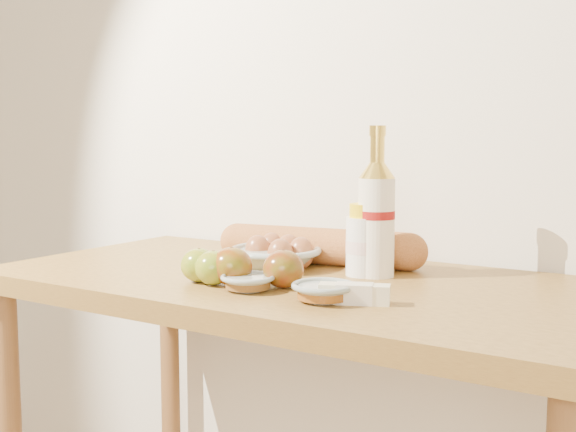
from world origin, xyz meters
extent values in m
cube|color=silver|center=(0.00, 1.51, 1.30)|extent=(3.50, 0.02, 2.60)
cube|color=olive|center=(0.00, 1.18, 0.88)|extent=(1.20, 0.60, 0.04)
cylinder|color=brown|center=(-0.55, 1.43, 0.43)|extent=(0.05, 0.05, 0.86)
cylinder|color=#ECE3C8|center=(0.13, 1.27, 0.99)|extent=(0.08, 0.08, 0.19)
cylinder|color=maroon|center=(0.13, 1.27, 1.02)|extent=(0.09, 0.09, 0.02)
cone|color=gold|center=(0.13, 1.27, 1.10)|extent=(0.08, 0.08, 0.03)
cylinder|color=gold|center=(0.13, 1.27, 1.14)|extent=(0.03, 0.03, 0.05)
cylinder|color=gold|center=(0.13, 1.27, 1.18)|extent=(0.04, 0.04, 0.02)
cylinder|color=white|center=(0.10, 1.26, 0.96)|extent=(0.09, 0.09, 0.11)
cylinder|color=#F7D3CF|center=(0.10, 1.26, 0.96)|extent=(0.09, 0.09, 0.02)
cylinder|color=yellow|center=(0.10, 1.26, 1.03)|extent=(0.07, 0.07, 0.03)
torus|color=#97A49E|center=(-0.08, 1.23, 0.94)|extent=(0.23, 0.23, 0.01)
ellipsoid|color=brown|center=(-0.12, 1.23, 0.93)|extent=(0.07, 0.07, 0.07)
ellipsoid|color=brown|center=(-0.05, 1.21, 0.93)|extent=(0.07, 0.07, 0.07)
ellipsoid|color=brown|center=(-0.07, 1.27, 0.93)|extent=(0.07, 0.07, 0.07)
ellipsoid|color=brown|center=(-0.12, 1.27, 0.93)|extent=(0.07, 0.07, 0.07)
ellipsoid|color=brown|center=(-0.03, 1.25, 0.93)|extent=(0.07, 0.07, 0.07)
cylinder|color=#BE743A|center=(-0.03, 1.32, 0.94)|extent=(0.39, 0.13, 0.08)
sphere|color=#BE743A|center=(-0.22, 1.29, 0.94)|extent=(0.09, 0.09, 0.08)
sphere|color=#BE743A|center=(0.16, 1.35, 0.94)|extent=(0.09, 0.09, 0.08)
ellipsoid|color=olive|center=(-0.12, 1.04, 0.93)|extent=(0.07, 0.07, 0.06)
cylinder|color=#4C2F19|center=(-0.12, 1.04, 0.96)|extent=(0.01, 0.01, 0.01)
ellipsoid|color=#970C08|center=(-0.06, 1.05, 0.93)|extent=(0.10, 0.10, 0.07)
cylinder|color=#52371B|center=(-0.06, 1.05, 0.96)|extent=(0.01, 0.01, 0.01)
ellipsoid|color=maroon|center=(0.04, 1.08, 0.93)|extent=(0.10, 0.10, 0.07)
cylinder|color=#4A2D18|center=(0.04, 1.08, 0.96)|extent=(0.01, 0.01, 0.01)
torus|color=#8E9B96|center=(-0.01, 1.03, 0.92)|extent=(0.10, 0.10, 0.01)
cylinder|color=brown|center=(-0.01, 1.03, 0.91)|extent=(0.08, 0.08, 0.02)
torus|color=gray|center=(0.15, 1.03, 0.93)|extent=(0.11, 0.11, 0.01)
cylinder|color=brown|center=(0.15, 1.03, 0.91)|extent=(0.09, 0.09, 0.02)
cube|color=beige|center=(0.20, 1.04, 0.92)|extent=(0.12, 0.07, 0.03)
cube|color=beige|center=(0.20, 1.04, 0.92)|extent=(0.07, 0.05, 0.03)
ellipsoid|color=olive|center=(-0.09, 1.03, 0.93)|extent=(0.07, 0.07, 0.06)
cylinder|color=#4C2F19|center=(-0.09, 1.03, 0.96)|extent=(0.01, 0.01, 0.01)
camera|label=1|loc=(0.72, 0.02, 1.17)|focal=45.00mm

